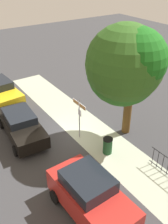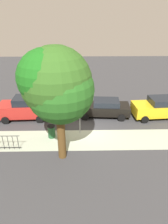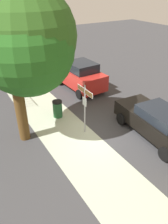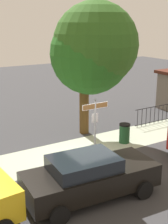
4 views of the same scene
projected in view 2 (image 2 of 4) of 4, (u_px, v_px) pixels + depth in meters
The scene contains 8 objects.
ground_plane at pixel (85, 130), 15.62m from camera, with size 60.00×60.00×0.00m, color #38383A.
sidewalk_strip at pixel (59, 140), 14.43m from camera, with size 24.00×2.60×0.00m, color #A6AF98.
street_sign at pixel (80, 112), 14.44m from camera, with size 1.31×0.07×2.60m.
shade_tree at pixel (56, 85), 11.28m from camera, with size 4.38×4.21×6.85m.
car_yellow at pixel (159, 107), 17.26m from camera, with size 4.58×2.42×1.81m.
car_black at pixel (104, 108), 17.48m from camera, with size 4.75×2.31×1.55m.
car_red at pixel (24, 108), 17.03m from camera, with size 4.25×2.23×1.98m.
trash_bin at pixel (51, 131), 14.55m from camera, with size 0.55×0.55×0.98m.
Camera 2 is at (0.38, 13.31, 8.30)m, focal length 31.60 mm.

